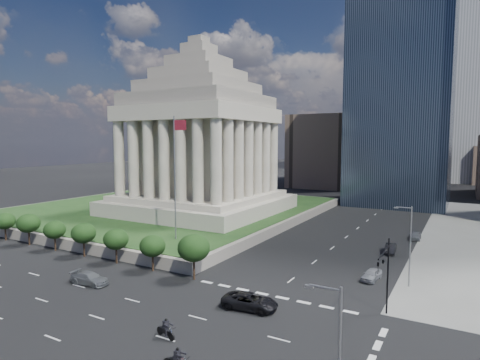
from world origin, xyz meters
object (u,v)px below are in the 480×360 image
Objects in this scene: motorcycle_trail at (166,328)px; flagpole at (176,171)px; parked_sedan_near at (371,275)px; pickup_truck at (250,301)px; motorcycle_lead at (177,358)px; war_memorial at (200,126)px; street_lamp_north at (409,241)px; parked_sedan_far at (416,236)px; parked_sedan_mid at (390,249)px; suv_grey at (90,278)px; traffic_signal_ne at (385,269)px.

flagpole is at bearing 140.38° from motorcycle_trail.
pickup_truck is at bearing -112.48° from parked_sedan_near.
motorcycle_lead is at bearing -27.16° from motorcycle_trail.
flagpole is at bearing -63.11° from war_memorial.
street_lamp_north is 31.72m from motorcycle_lead.
motorcycle_trail reaches higher than parked_sedan_far.
motorcycle_lead is at bearing -99.01° from parked_sedan_near.
parked_sedan_mid is at bearing 98.37° from parked_sedan_near.
parked_sedan_mid is (30.37, 33.48, -0.03)m from suv_grey.
parked_sedan_near is at bearing 2.21° from flagpole.
flagpole is 33.25m from parked_sedan_near.
pickup_truck is 12.92m from motorcycle_lead.
war_memorial is at bearing 143.58° from traffic_signal_ne.
street_lamp_north is at bearing -65.97° from suv_grey.
motorcycle_lead is (-8.95, -43.03, 0.20)m from parked_sedan_mid.
street_lamp_north reaches higher than pickup_truck.
flagpole is 2.00× the size of street_lamp_north.
street_lamp_north reaches higher than parked_sedan_mid.
traffic_signal_ne reaches higher than parked_sedan_near.
motorcycle_trail is at bearing -113.58° from suv_grey.
street_lamp_north is at bearing -87.37° from parked_sedan_far.
pickup_truck reaches higher than suv_grey.
traffic_signal_ne is 1.87× the size of parked_sedan_far.
traffic_signal_ne reaches higher than pickup_truck.
pickup_truck is 31.54m from parked_sedan_mid.
parked_sedan_far is (-1.00, 37.51, -4.52)m from traffic_signal_ne.
parked_sedan_far is (45.50, 3.21, -20.67)m from war_memorial.
motorcycle_trail is at bearing -140.76° from traffic_signal_ne.
street_lamp_north is at bearing 1.63° from flagpole.
flagpole is at bearing -169.42° from parked_sedan_near.
flagpole is (12.17, -24.00, -8.29)m from war_memorial.
parked_sedan_mid is at bearing -11.04° from war_memorial.
motorcycle_lead is (21.88, -27.42, -12.18)m from flagpole.
flagpole is 35.95m from street_lamp_north.
war_memorial is at bearing 116.89° from flagpole.
parked_sedan_near is at bearing -38.13° from pickup_truck.
pickup_truck reaches higher than parked_sedan_near.
flagpole reaches higher than suv_grey.
pickup_truck is 1.16× the size of suv_grey.
pickup_truck is at bearing -111.41° from parked_sedan_mid.
traffic_signal_ne reaches higher than parked_sedan_mid.
motorcycle_trail reaches higher than parked_sedan_near.
parked_sedan_near is at bearing -62.39° from suv_grey.
traffic_signal_ne is at bearing -89.84° from parked_sedan_far.
suv_grey is at bearing 174.64° from motorcycle_trail.
street_lamp_north is 1.92× the size of suv_grey.
traffic_signal_ne is (46.50, -34.30, -16.15)m from war_memorial.
pickup_truck is at bearing -131.47° from street_lamp_north.
pickup_truck is (21.45, -14.51, -12.28)m from flagpole.
suv_grey is at bearing -88.52° from flagpole.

